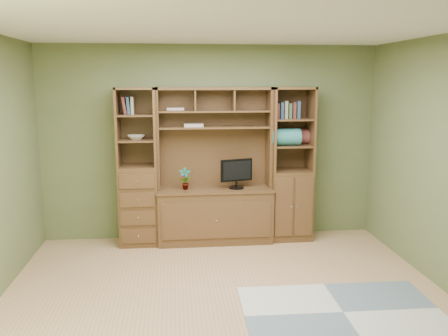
{
  "coord_description": "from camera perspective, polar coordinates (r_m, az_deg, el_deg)",
  "views": [
    {
      "loc": [
        -0.49,
        -4.35,
        2.14
      ],
      "look_at": [
        0.1,
        1.2,
        1.1
      ],
      "focal_mm": 38.0,
      "sensor_mm": 36.0,
      "label": 1
    }
  ],
  "objects": [
    {
      "name": "rug",
      "position": [
        4.74,
        14.13,
        -16.51
      ],
      "size": [
        1.88,
        1.27,
        0.01
      ],
      "primitive_type": "cube",
      "rotation": [
        0.0,
        0.0,
        -0.02
      ],
      "color": "#989D9D",
      "rests_on": "ground"
    },
    {
      "name": "room",
      "position": [
        4.46,
        0.35,
        -0.3
      ],
      "size": [
        4.6,
        4.1,
        2.64
      ],
      "color": "tan",
      "rests_on": "ground"
    },
    {
      "name": "monitor",
      "position": [
        6.21,
        1.51,
        -0.04
      ],
      "size": [
        0.48,
        0.31,
        0.54
      ],
      "primitive_type": "cube",
      "rotation": [
        0.0,
        0.0,
        0.28
      ],
      "color": "black",
      "rests_on": "center_hutch"
    },
    {
      "name": "blanket_red",
      "position": [
        6.46,
        8.84,
        3.75
      ],
      "size": [
        0.35,
        0.2,
        0.2
      ],
      "primitive_type": "cube",
      "color": "brown",
      "rests_on": "right_tower"
    },
    {
      "name": "orchid",
      "position": [
        6.18,
        -4.73,
        -1.3
      ],
      "size": [
        0.15,
        0.1,
        0.29
      ],
      "primitive_type": "imported",
      "color": "#A25F37",
      "rests_on": "center_hutch"
    },
    {
      "name": "magazines",
      "position": [
        6.21,
        -3.68,
        5.17
      ],
      "size": [
        0.25,
        0.18,
        0.04
      ],
      "primitive_type": "cube",
      "color": "#B1A196",
      "rests_on": "center_hutch"
    },
    {
      "name": "right_tower",
      "position": [
        6.41,
        8.02,
        0.44
      ],
      "size": [
        0.55,
        0.45,
        2.05
      ],
      "primitive_type": "cube",
      "color": "#4F331B",
      "rests_on": "ground"
    },
    {
      "name": "bowl",
      "position": [
        6.18,
        -10.51,
        3.67
      ],
      "size": [
        0.22,
        0.22,
        0.05
      ],
      "primitive_type": "imported",
      "color": "beige",
      "rests_on": "left_tower"
    },
    {
      "name": "blanket_teal",
      "position": [
        6.29,
        7.41,
        3.72
      ],
      "size": [
        0.38,
        0.22,
        0.22
      ],
      "primitive_type": "cube",
      "color": "#2C7574",
      "rests_on": "right_tower"
    },
    {
      "name": "left_tower",
      "position": [
        6.24,
        -10.33,
        0.09
      ],
      "size": [
        0.5,
        0.45,
        2.05
      ],
      "primitive_type": "cube",
      "color": "#4F331B",
      "rests_on": "ground"
    },
    {
      "name": "center_hutch",
      "position": [
        6.21,
        -1.11,
        0.21
      ],
      "size": [
        1.54,
        0.53,
        2.05
      ],
      "primitive_type": "cube",
      "color": "#4F331B",
      "rests_on": "ground"
    }
  ]
}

